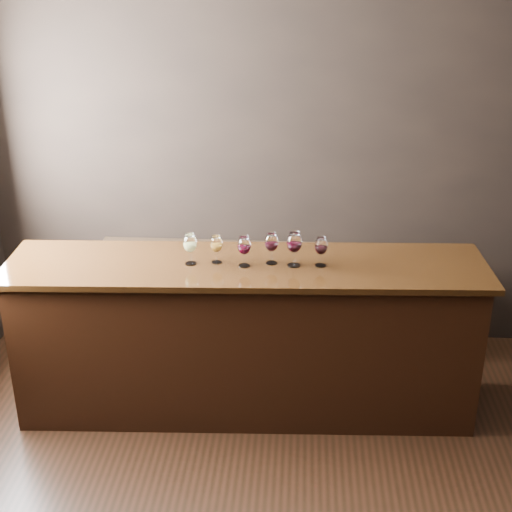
# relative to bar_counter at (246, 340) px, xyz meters

# --- Properties ---
(room_shell) EXTENTS (5.02, 4.52, 2.81)m
(room_shell) POSITION_rel_bar_counter_xyz_m (0.29, -1.13, 1.31)
(room_shell) COLOR black
(room_shell) RESTS_ON ground
(bar_counter) EXTENTS (2.87, 0.75, 1.00)m
(bar_counter) POSITION_rel_bar_counter_xyz_m (0.00, 0.00, 0.00)
(bar_counter) COLOR black
(bar_counter) RESTS_ON ground
(bar_top) EXTENTS (2.97, 0.82, 0.04)m
(bar_top) POSITION_rel_bar_counter_xyz_m (0.00, 0.00, 0.52)
(bar_top) COLOR black
(bar_top) RESTS_ON bar_counter
(back_bar_shelf) EXTENTS (2.16, 0.40, 0.78)m
(back_bar_shelf) POSITION_rel_bar_counter_xyz_m (-0.07, 0.79, -0.11)
(back_bar_shelf) COLOR black
(back_bar_shelf) RESTS_ON ground
(glass_white) EXTENTS (0.08, 0.08, 0.19)m
(glass_white) POSITION_rel_bar_counter_xyz_m (-0.33, -0.03, 0.67)
(glass_white) COLOR white
(glass_white) RESTS_ON bar_top
(glass_amber) EXTENTS (0.07, 0.07, 0.18)m
(glass_amber) POSITION_rel_bar_counter_xyz_m (-0.18, 0.00, 0.65)
(glass_amber) COLOR white
(glass_amber) RESTS_ON bar_top
(glass_red_a) EXTENTS (0.08, 0.08, 0.19)m
(glass_red_a) POSITION_rel_bar_counter_xyz_m (-0.01, -0.04, 0.67)
(glass_red_a) COLOR white
(glass_red_a) RESTS_ON bar_top
(glass_red_b) EXTENTS (0.08, 0.08, 0.20)m
(glass_red_b) POSITION_rel_bar_counter_xyz_m (0.16, 0.01, 0.67)
(glass_red_b) COLOR white
(glass_red_b) RESTS_ON bar_top
(glass_red_c) EXTENTS (0.09, 0.09, 0.22)m
(glass_red_c) POSITION_rel_bar_counter_xyz_m (0.29, -0.01, 0.68)
(glass_red_c) COLOR white
(glass_red_c) RESTS_ON bar_top
(glass_red_d) EXTENTS (0.08, 0.08, 0.18)m
(glass_red_d) POSITION_rel_bar_counter_xyz_m (0.45, -0.00, 0.66)
(glass_red_d) COLOR white
(glass_red_d) RESTS_ON bar_top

